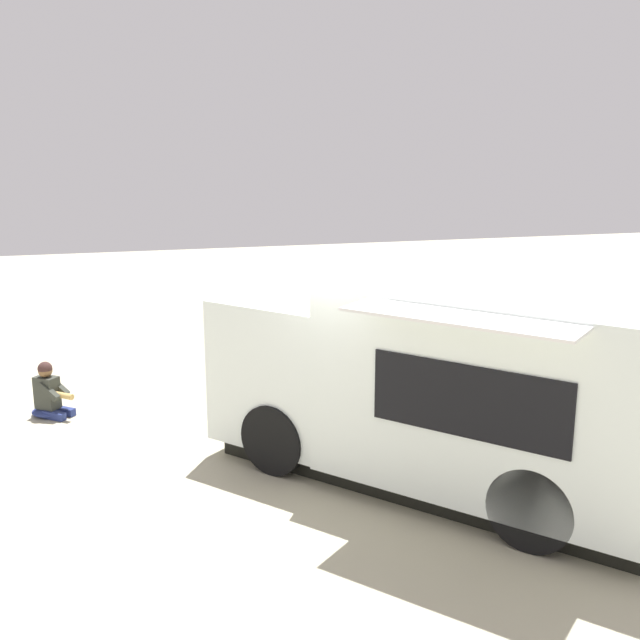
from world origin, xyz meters
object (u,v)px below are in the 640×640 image
person_customer (49,395)px  planter_flowering_side (306,352)px  planter_flowering_near (263,369)px  planter_flowering_far (512,357)px  food_truck (444,389)px

person_customer → planter_flowering_side: size_ratio=1.12×
person_customer → planter_flowering_near: size_ratio=1.12×
planter_flowering_near → planter_flowering_far: planter_flowering_near is taller
person_customer → planter_flowering_side: 4.27m
planter_flowering_near → planter_flowering_side: 1.17m
food_truck → planter_flowering_far: food_truck is taller
food_truck → planter_flowering_near: size_ratio=7.37×
planter_flowering_far → planter_flowering_side: (1.13, 3.36, 0.02)m
person_customer → planter_flowering_far: (-0.14, -7.52, 0.05)m
food_truck → planter_flowering_near: 4.13m
food_truck → planter_flowering_far: bearing=-40.0°
planter_flowering_near → food_truck: bearing=-160.0°
planter_flowering_near → person_customer: bearing=94.4°
person_customer → planter_flowering_near: bearing=-85.6°
person_customer → planter_flowering_far: 7.52m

